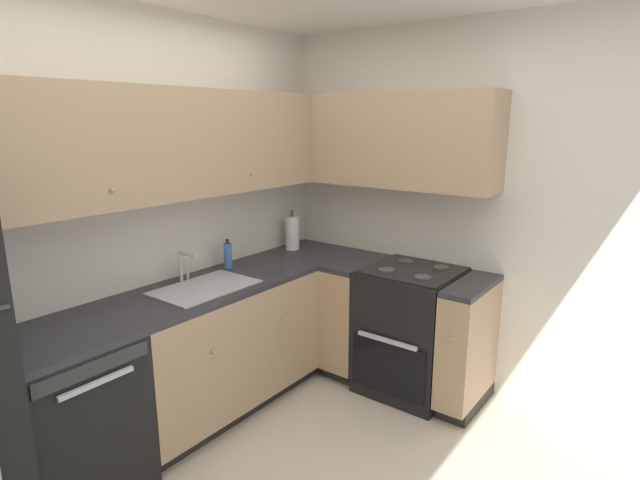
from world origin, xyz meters
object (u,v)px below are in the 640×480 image
dishwasher (70,417)px  oven_range (411,329)px  soap_bottle (228,255)px  paper_towel_roll (292,233)px

dishwasher → oven_range: bearing=-24.1°
oven_range → soap_bottle: soap_bottle is taller
dishwasher → soap_bottle: soap_bottle is taller
dishwasher → oven_range: 2.19m
soap_bottle → paper_towel_roll: bearing=-1.7°
dishwasher → oven_range: oven_range is taller
paper_towel_roll → oven_range: bearing=-87.3°
soap_bottle → paper_towel_roll: 0.68m
oven_range → paper_towel_roll: 1.20m
soap_bottle → dishwasher: bearing=-171.9°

